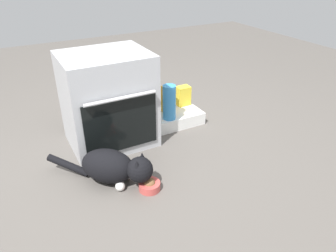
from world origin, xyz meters
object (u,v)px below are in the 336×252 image
at_px(pantry_cabinet, 174,117).
at_px(cat, 114,167).
at_px(soda_can, 154,103).
at_px(food_bowl, 150,185).
at_px(water_bottle, 169,102).
at_px(oven, 108,100).
at_px(juice_carton, 167,99).
at_px(snack_bag, 183,96).

distance_m(pantry_cabinet, cat, 0.96).
bearing_deg(pantry_cabinet, soda_can, 138.59).
xyz_separation_m(food_bowl, water_bottle, (0.49, 0.64, 0.23)).
distance_m(cat, soda_can, 0.94).
bearing_deg(cat, oven, 117.06).
xyz_separation_m(juice_carton, soda_can, (-0.08, 0.09, -0.06)).
distance_m(food_bowl, soda_can, 0.98).
relative_size(oven, cat, 1.24).
xyz_separation_m(pantry_cabinet, juice_carton, (-0.05, 0.03, 0.17)).
bearing_deg(snack_bag, soda_can, 171.94).
relative_size(pantry_cabinet, soda_can, 3.83).
height_order(oven, soda_can, oven).
relative_size(oven, snack_bag, 4.06).
bearing_deg(cat, water_bottle, 79.45).
bearing_deg(food_bowl, snack_bag, 47.97).
height_order(food_bowl, snack_bag, snack_bag).
relative_size(water_bottle, soda_can, 2.50).
xyz_separation_m(snack_bag, soda_can, (-0.28, 0.04, -0.03)).
bearing_deg(food_bowl, water_bottle, 52.29).
relative_size(pantry_cabinet, cat, 0.78).
relative_size(oven, water_bottle, 2.43).
bearing_deg(pantry_cabinet, water_bottle, -135.20).
height_order(cat, juice_carton, juice_carton).
bearing_deg(water_bottle, cat, -145.23).
relative_size(cat, water_bottle, 1.97).
relative_size(juice_carton, water_bottle, 0.80).
height_order(water_bottle, soda_can, water_bottle).
distance_m(water_bottle, snack_bag, 0.31).
bearing_deg(food_bowl, pantry_cabinet, 51.15).
xyz_separation_m(pantry_cabinet, food_bowl, (-0.60, -0.74, -0.02)).
bearing_deg(juice_carton, oven, -172.50).
bearing_deg(juice_carton, cat, -140.45).
bearing_deg(cat, juice_carton, 84.23).
bearing_deg(soda_can, snack_bag, -8.06).
xyz_separation_m(pantry_cabinet, water_bottle, (-0.10, -0.10, 0.20)).
distance_m(cat, snack_bag, 1.12).
bearing_deg(soda_can, pantry_cabinet, -41.41).
height_order(pantry_cabinet, snack_bag, snack_bag).
height_order(oven, food_bowl, oven).
bearing_deg(pantry_cabinet, cat, -143.71).
bearing_deg(water_bottle, snack_bag, 36.53).
distance_m(juice_carton, water_bottle, 0.14).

